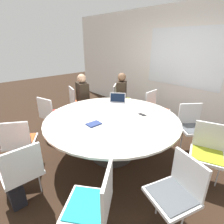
{
  "coord_description": "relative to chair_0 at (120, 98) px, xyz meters",
  "views": [
    {
      "loc": [
        1.93,
        -1.8,
        1.91
      ],
      "look_at": [
        0.0,
        0.0,
        0.83
      ],
      "focal_mm": 28.0,
      "sensor_mm": 36.0,
      "label": 1
    }
  ],
  "objects": [
    {
      "name": "chair_2",
      "position": [
        -0.25,
        -1.78,
        0.0
      ],
      "size": [
        0.53,
        0.52,
        0.86
      ],
      "rotation": [
        0.0,
        0.0,
        6.54
      ],
      "color": "white",
      "rests_on": "ground_plane"
    },
    {
      "name": "conference_table",
      "position": [
        1.14,
        -1.34,
        0.13
      ],
      "size": [
        2.2,
        2.2,
        0.73
      ],
      "color": "#333333",
      "rests_on": "ground_plane"
    },
    {
      "name": "chair_9",
      "position": [
        1.02,
        0.12,
        0.0
      ],
      "size": [
        0.44,
        0.45,
        0.86
      ],
      "rotation": [
        0.0,
        0.0,
        11.03
      ],
      "color": "white",
      "rests_on": "ground_plane"
    },
    {
      "name": "ground_plane",
      "position": [
        1.14,
        -1.34,
        -0.52
      ],
      "size": [
        16.0,
        16.0,
        0.0
      ],
      "primitive_type": "plane",
      "color": "black"
    },
    {
      "name": "chair_3",
      "position": [
        0.42,
        -2.61,
        0.0
      ],
      "size": [
        0.59,
        0.6,
        0.86
      ],
      "rotation": [
        0.0,
        0.0,
        7.29
      ],
      "color": "white",
      "rests_on": "ground_plane"
    },
    {
      "name": "laptop",
      "position": [
        0.71,
        -0.8,
        0.27
      ],
      "size": [
        0.39,
        0.37,
        0.21
      ],
      "rotation": [
        0.0,
        0.0,
        0.67
      ],
      "color": "silver",
      "rests_on": "conference_table"
    },
    {
      "name": "cell_phone",
      "position": [
        1.41,
        -0.88,
        0.22
      ],
      "size": [
        0.14,
        0.08,
        0.01
      ],
      "color": "black",
      "rests_on": "conference_table"
    },
    {
      "name": "chair_0",
      "position": [
        0.0,
        0.0,
        0.0
      ],
      "size": [
        0.6,
        0.61,
        0.86
      ],
      "rotation": [
        0.0,
        0.0,
        5.38
      ],
      "color": "white",
      "rests_on": "ground_plane"
    },
    {
      "name": "chair_7",
      "position": [
        2.49,
        -0.77,
        0.0
      ],
      "size": [
        0.56,
        0.55,
        0.86
      ],
      "rotation": [
        0.0,
        0.0,
        9.78
      ],
      "color": "white",
      "rests_on": "ground_plane"
    },
    {
      "name": "chair_4",
      "position": [
        1.16,
        -2.8,
        0.0
      ],
      "size": [
        0.44,
        0.45,
        0.86
      ],
      "rotation": [
        0.0,
        0.0,
        7.82
      ],
      "color": "white",
      "rests_on": "ground_plane"
    },
    {
      "name": "chair_5",
      "position": [
        2.09,
        -2.45,
        0.0
      ],
      "size": [
        0.6,
        0.61,
        0.86
      ],
      "rotation": [
        0.0,
        0.0,
        8.51
      ],
      "color": "white",
      "rests_on": "ground_plane"
    },
    {
      "name": "person_0",
      "position": [
        0.21,
        -0.14,
        0.19
      ],
      "size": [
        0.4,
        0.42,
        1.21
      ],
      "rotation": [
        0.0,
        0.0,
        5.38
      ],
      "color": "#2D2319",
      "rests_on": "ground_plane"
    },
    {
      "name": "wall_back",
      "position": [
        1.14,
        0.94,
        0.84
      ],
      "size": [
        8.0,
        0.07,
        2.7
      ],
      "color": "silver",
      "rests_on": "ground_plane"
    },
    {
      "name": "person_1",
      "position": [
        -0.32,
        -0.92,
        0.19
      ],
      "size": [
        0.41,
        0.33,
        1.21
      ],
      "rotation": [
        0.0,
        0.0,
        6.01
      ],
      "color": "#2D2319",
      "rests_on": "ground_plane"
    },
    {
      "name": "handbag",
      "position": [
        1.01,
        -2.91,
        -0.38
      ],
      "size": [
        0.36,
        0.16,
        0.28
      ],
      "color": "black",
      "rests_on": "ground_plane"
    },
    {
      "name": "chair_6",
      "position": [
        2.54,
        -1.75,
        0.0
      ],
      "size": [
        0.55,
        0.54,
        0.86
      ],
      "rotation": [
        0.0,
        0.0,
        9.1
      ],
      "color": "white",
      "rests_on": "ground_plane"
    },
    {
      "name": "chair_8",
      "position": [
        1.98,
        -0.15,
        0.0
      ],
      "size": [
        0.6,
        0.61,
        0.86
      ],
      "rotation": [
        0.0,
        0.0,
        10.34
      ],
      "color": "white",
      "rests_on": "ground_plane"
    },
    {
      "name": "chair_1",
      "position": [
        -0.57,
        -0.93,
        0.0
      ],
      "size": [
        0.54,
        0.52,
        0.86
      ],
      "rotation": [
        0.0,
        0.0,
        6.01
      ],
      "color": "white",
      "rests_on": "ground_plane"
    },
    {
      "name": "spiral_notebook",
      "position": [
        1.14,
        -1.72,
        0.22
      ],
      "size": [
        0.16,
        0.22,
        0.02
      ],
      "color": "navy",
      "rests_on": "conference_table"
    }
  ]
}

